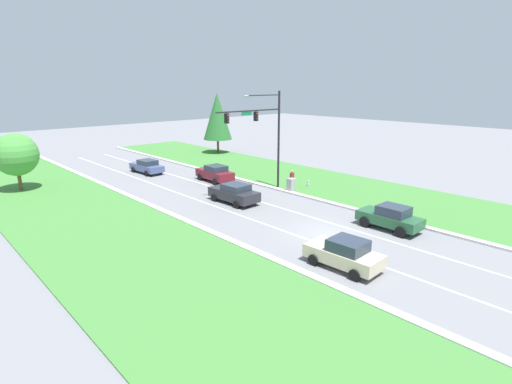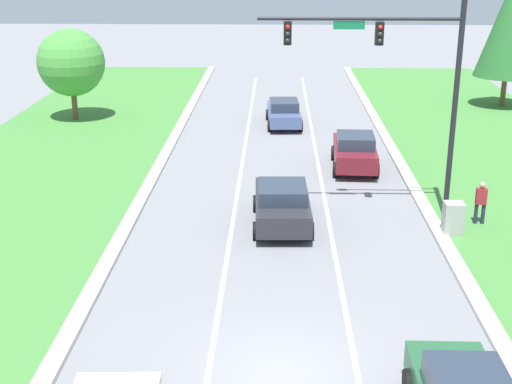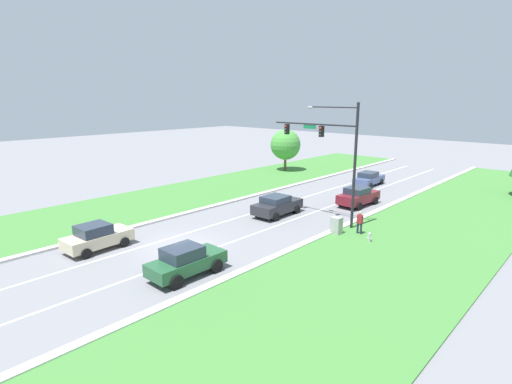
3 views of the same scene
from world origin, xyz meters
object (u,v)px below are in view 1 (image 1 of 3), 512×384
Objects in this scene: slate_blue_sedan at (147,166)px; forest_sedan at (390,217)px; fire_hydrant at (308,184)px; utility_cabinet at (291,185)px; champagne_sedan at (344,254)px; charcoal_sedan at (234,193)px; oak_near_left_tree at (16,155)px; pedestrian at (292,178)px; traffic_signal_mast at (264,127)px; burgundy_sedan at (215,173)px; conifer_near_right_tree at (217,116)px.

forest_sedan reaches higher than slate_blue_sedan.
utility_cabinet is at bearing -178.38° from fire_hydrant.
champagne_sedan is at bearing -100.11° from slate_blue_sedan.
oak_near_left_tree is (-12.08, 16.31, 2.57)m from charcoal_sedan.
traffic_signal_mast is at bearing -12.19° from pedestrian.
utility_cabinet is 1.78× the size of fire_hydrant.
burgundy_sedan is at bearing -57.89° from pedestrian.
charcoal_sedan is 0.85× the size of oak_near_left_tree.
traffic_signal_mast is at bearing 58.94° from champagne_sedan.
fire_hydrant is at bearing -104.75° from conifer_near_right_tree.
utility_cabinet is 25.14m from oak_near_left_tree.
pedestrian is 0.20× the size of conifer_near_right_tree.
pedestrian is 2.41× the size of fire_hydrant.
traffic_signal_mast is at bearing -76.87° from slate_blue_sedan.
pedestrian is (1.21, 1.04, 0.31)m from utility_cabinet.
traffic_signal_mast is 5.84m from pedestrian.
forest_sedan is 11.43m from utility_cabinet.
traffic_signal_mast is 17.13m from champagne_sedan.
fire_hydrant is (8.33, -16.16, -0.42)m from slate_blue_sedan.
champagne_sedan is at bearing -118.50° from traffic_signal_mast.
conifer_near_right_tree is at bearing 9.46° from oak_near_left_tree.
burgundy_sedan is 2.65× the size of pedestrian.
champagne_sedan is 0.97× the size of forest_sedan.
utility_cabinet is (5.86, -16.23, -0.14)m from slate_blue_sedan.
pedestrian is 0.32× the size of oak_near_left_tree.
charcoal_sedan is (-4.29, -0.96, -5.07)m from traffic_signal_mast.
charcoal_sedan is at bearing -167.33° from traffic_signal_mast.
conifer_near_right_tree is (10.80, 13.57, 4.34)m from burgundy_sedan.
charcoal_sedan reaches higher than utility_cabinet.
slate_blue_sedan is at bearing 80.09° from champagne_sedan.
slate_blue_sedan is 0.55× the size of conifer_near_right_tree.
forest_sedan reaches higher than utility_cabinet.
oak_near_left_tree reaches higher than pedestrian.
champagne_sedan is 0.50× the size of conifer_near_right_tree.
conifer_near_right_tree reaches higher than champagne_sedan.
burgundy_sedan is at bearing -128.51° from conifer_near_right_tree.
utility_cabinet is at bearing 43.39° from pedestrian.
fire_hydrant is 22.75m from conifer_near_right_tree.
pedestrian is (7.27, 0.16, 0.11)m from charcoal_sedan.
conifer_near_right_tree is (9.89, 19.72, -0.70)m from traffic_signal_mast.
champagne_sedan reaches higher than charcoal_sedan.
champagne_sedan is at bearing -105.96° from burgundy_sedan.
champagne_sedan is 17.34m from pedestrian.
burgundy_sedan is 9.45m from fire_hydrant.
slate_blue_sedan is 16.76m from pedestrian.
fire_hydrant is (4.84, 11.25, -0.51)m from forest_sedan.
traffic_signal_mast is 1.68× the size of oak_near_left_tree.
fire_hydrant is at bearing -65.49° from slate_blue_sedan.
burgundy_sedan is (-0.91, 6.15, -5.04)m from traffic_signal_mast.
champagne_sedan is 5.98× the size of fire_hydrant.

